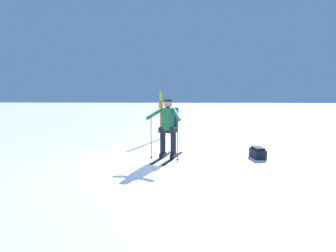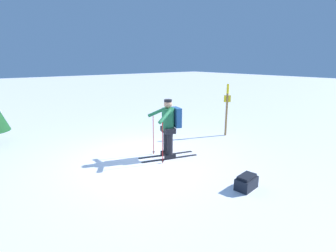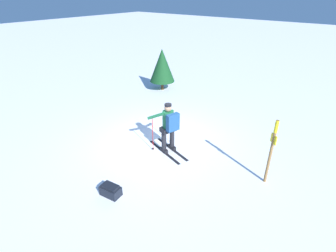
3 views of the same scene
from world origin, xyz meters
The scene contains 4 objects.
ground_plane centered at (0.00, 0.00, 0.00)m, with size 80.00×80.00×0.00m, color white.
skier centered at (-0.63, 0.30, 0.94)m, with size 1.67×1.01×1.62m.
dropped_backpack centered at (-0.74, 2.78, 0.15)m, with size 0.54×0.37×0.31m.
trail_marker centered at (-3.58, -0.16, 1.09)m, with size 0.19×0.18×1.84m.
Camera 1 is at (6.50, 0.68, 1.80)m, focal length 28.00 mm.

